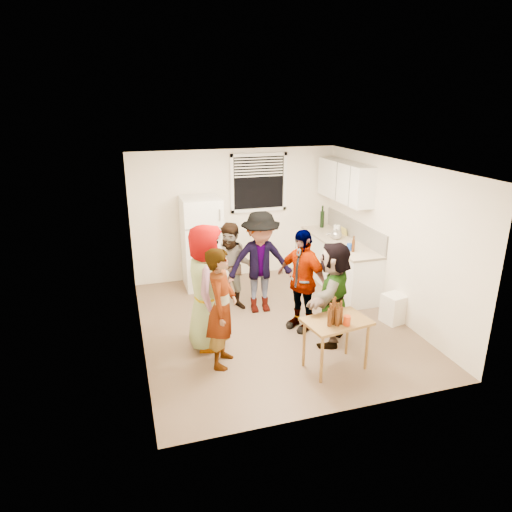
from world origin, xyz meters
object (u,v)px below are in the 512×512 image
object	(u,v)px
trash_bin	(394,307)
guest_back_right	(260,310)
beer_bottle_table	(332,324)
kettle	(336,239)
wine_bottle	(322,227)
guest_orange	(330,341)
red_cup	(347,325)
guest_back_left	(234,308)
refrigerator	(202,243)
guest_grey	(209,345)
serving_table	(334,367)
guest_stripe	(223,363)
blue_cup	(349,250)
guest_black	(300,327)
beer_bottle_counter	(353,252)

from	to	relation	value
trash_bin	guest_back_right	xyz separation A→B (m)	(-1.90, 1.02, -0.25)
beer_bottle_table	kettle	bearing A→B (deg)	63.07
wine_bottle	guest_orange	world-z (taller)	wine_bottle
red_cup	guest_back_left	bearing A→B (deg)	111.36
beer_bottle_table	guest_orange	world-z (taller)	beer_bottle_table
refrigerator	red_cup	xyz separation A→B (m)	(1.19, -3.43, -0.16)
wine_bottle	guest_grey	world-z (taller)	wine_bottle
beer_bottle_table	guest_orange	bearing A→B (deg)	63.30
refrigerator	guest_grey	xyz separation A→B (m)	(-0.34, -2.22, -0.85)
serving_table	refrigerator	bearing A→B (deg)	109.05
guest_grey	guest_stripe	size ratio (longest dim) A/B	1.11
wine_bottle	trash_bin	bearing A→B (deg)	-87.52
blue_cup	guest_back_left	distance (m)	2.22
refrigerator	beer_bottle_table	size ratio (longest dim) A/B	6.64
trash_bin	guest_stripe	xyz separation A→B (m)	(-2.86, -0.39, -0.25)
guest_black	guest_orange	bearing A→B (deg)	0.60
refrigerator	guest_orange	world-z (taller)	refrigerator
beer_bottle_counter	guest_back_left	size ratio (longest dim) A/B	0.14
kettle	blue_cup	size ratio (longest dim) A/B	2.01
red_cup	guest_grey	world-z (taller)	red_cup
blue_cup	guest_orange	bearing A→B (deg)	-125.45
beer_bottle_counter	guest_stripe	world-z (taller)	beer_bottle_counter
trash_bin	guest_grey	bearing A→B (deg)	177.28
blue_cup	beer_bottle_table	distance (m)	2.41
beer_bottle_counter	trash_bin	distance (m)	1.18
red_cup	guest_black	distance (m)	1.49
guest_back_left	serving_table	bearing A→B (deg)	-51.71
wine_bottle	kettle	bearing A→B (deg)	-96.74
blue_cup	guest_back_left	world-z (taller)	blue_cup
blue_cup	guest_stripe	world-z (taller)	blue_cup
guest_black	kettle	bearing A→B (deg)	111.27
beer_bottle_counter	beer_bottle_table	bearing A→B (deg)	-124.14
kettle	serving_table	xyz separation A→B (m)	(-1.27, -2.62, -0.90)
guest_grey	guest_back_left	bearing A→B (deg)	-15.75
beer_bottle_counter	guest_back_right	xyz separation A→B (m)	(-1.64, 0.06, -0.90)
refrigerator	kettle	xyz separation A→B (m)	(2.40, -0.66, 0.05)
beer_bottle_counter	red_cup	size ratio (longest dim) A/B	1.71
guest_grey	guest_black	xyz separation A→B (m)	(1.46, 0.11, 0.00)
guest_back_right	trash_bin	bearing A→B (deg)	-24.54
trash_bin	serving_table	distance (m)	1.76
guest_stripe	guest_back_left	distance (m)	1.69
kettle	guest_black	size ratio (longest dim) A/B	0.16
refrigerator	beer_bottle_table	world-z (taller)	refrigerator
refrigerator	guest_back_left	xyz separation A→B (m)	(0.30, -1.15, -0.85)
beer_bottle_counter	serving_table	world-z (taller)	beer_bottle_counter
serving_table	guest_back_right	bearing A→B (deg)	102.25
beer_bottle_counter	serving_table	xyz separation A→B (m)	(-1.22, -1.87, -0.90)
guest_stripe	guest_orange	distance (m)	1.66
beer_bottle_counter	serving_table	distance (m)	2.41
guest_stripe	red_cup	bearing A→B (deg)	-90.27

